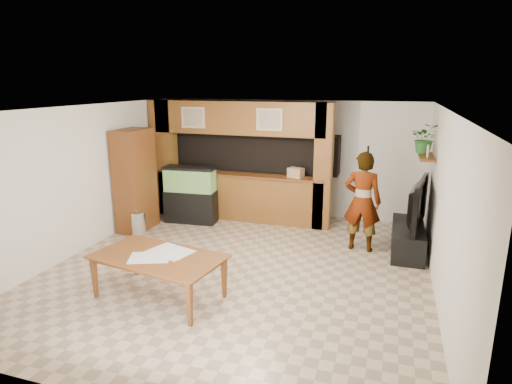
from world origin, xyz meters
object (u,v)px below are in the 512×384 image
(aquarium, at_px, (190,195))
(person, at_px, (362,202))
(pantry_cabinet, at_px, (135,180))
(dining_table, at_px, (158,278))
(television, at_px, (411,203))

(aquarium, height_order, person, person)
(pantry_cabinet, height_order, dining_table, pantry_cabinet)
(pantry_cabinet, height_order, person, pantry_cabinet)
(dining_table, bearing_deg, aquarium, 117.62)
(dining_table, bearing_deg, pantry_cabinet, 137.05)
(television, xyz_separation_m, person, (-0.83, -0.14, -0.01))
(aquarium, bearing_deg, pantry_cabinet, -143.94)
(pantry_cabinet, relative_size, aquarium, 1.69)
(pantry_cabinet, relative_size, person, 1.14)
(person, bearing_deg, aquarium, -2.47)
(television, height_order, dining_table, television)
(person, distance_m, dining_table, 3.82)
(pantry_cabinet, distance_m, television, 5.37)
(pantry_cabinet, bearing_deg, person, 3.17)
(aquarium, distance_m, television, 4.51)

